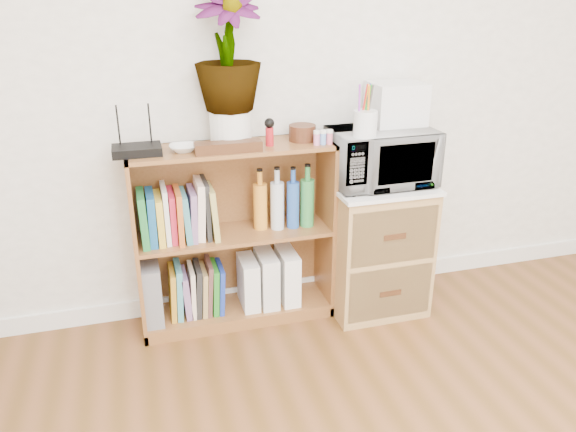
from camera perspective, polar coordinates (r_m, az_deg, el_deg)
name	(u,v)px	position (r m, az deg, el deg)	size (l,w,h in m)	color
skirting_board	(292,287)	(3.27, 0.44, -7.18)	(4.00, 0.02, 0.10)	white
bookshelf	(235,236)	(2.88, -5.43, -2.07)	(1.00, 0.30, 0.95)	brown
wicker_unit	(374,247)	(3.08, 8.77, -3.14)	(0.50, 0.45, 0.70)	#9E7542
microwave	(381,157)	(2.89, 9.44, 5.96)	(0.51, 0.35, 0.28)	silver
pen_cup	(365,124)	(2.69, 7.85, 9.28)	(0.11, 0.11, 0.12)	silver
small_appliance	(396,103)	(2.96, 10.92, 11.16)	(0.27, 0.22, 0.21)	silver
router	(137,150)	(2.66, -15.10, 6.48)	(0.22, 0.15, 0.04)	black
white_bowl	(183,148)	(2.66, -10.59, 6.79)	(0.13, 0.13, 0.03)	silver
plant_pot	(231,128)	(2.72, -5.85, 8.89)	(0.20, 0.20, 0.17)	silver
potted_plant	(228,51)	(2.66, -6.16, 16.36)	(0.30, 0.30, 0.54)	#336F2C
trinket_box	(228,147)	(2.62, -6.09, 6.98)	(0.31, 0.08, 0.05)	#36210E
kokeshi_doll	(270,137)	(2.71, -1.89, 8.06)	(0.04, 0.04, 0.09)	#B0151E
wooden_bowl	(302,133)	(2.80, 1.46, 8.45)	(0.13, 0.13, 0.08)	#3A200F
paint_jars	(323,139)	(2.74, 3.58, 7.79)	(0.10, 0.04, 0.05)	pink
file_box	(151,290)	(2.96, -13.72, -7.34)	(0.10, 0.25, 0.32)	slate
magazine_holder_left	(248,282)	(3.01, -4.05, -6.71)	(0.09, 0.21, 0.27)	white
magazine_holder_mid	(267,278)	(3.02, -2.19, -6.31)	(0.09, 0.23, 0.29)	silver
magazine_holder_right	(287,275)	(3.05, -0.08, -6.05)	(0.09, 0.23, 0.29)	white
cookbooks	(178,214)	(2.79, -11.12, 0.21)	(0.37, 0.20, 0.29)	#207836
liquor_bottles	(297,197)	(2.89, 0.90, 1.92)	(0.47, 0.07, 0.32)	orange
lower_books	(196,289)	(2.98, -9.34, -7.35)	(0.28, 0.19, 0.28)	#BA8520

